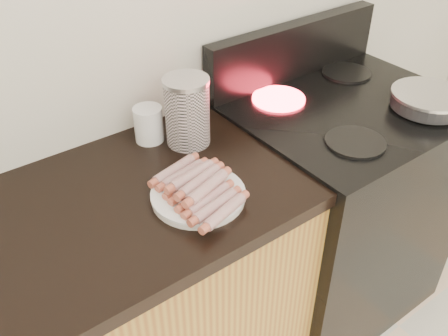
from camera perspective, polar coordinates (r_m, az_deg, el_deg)
wall_back at (r=1.40m, az=-17.23°, el=16.91°), size 4.00×0.04×2.60m
stove at (r=1.99m, az=12.33°, el=-4.50°), size 0.76×0.65×0.91m
stove_panel at (r=1.87m, az=8.01°, el=13.22°), size 0.76×0.06×0.20m
burner_near_left at (r=1.53m, az=14.78°, el=2.88°), size 0.18×0.18×0.01m
burner_near_right at (r=1.78m, az=21.97°, el=6.33°), size 0.18×0.18×0.01m
burner_far_left at (r=1.72m, az=6.25°, el=7.89°), size 0.18×0.18×0.01m
burner_far_right at (r=1.95m, az=13.83°, el=10.52°), size 0.18×0.18×0.01m
frying_pan at (r=1.77m, az=22.49°, el=7.21°), size 0.25×0.42×0.05m
main_plate at (r=1.29m, az=-2.95°, el=-3.26°), size 0.26×0.26×0.02m
hotdog_pile at (r=1.27m, az=-2.99°, el=-2.23°), size 0.14×0.27×0.05m
canister at (r=1.46m, az=-4.22°, el=6.48°), size 0.13×0.13×0.21m
mug at (r=1.51m, az=-8.61°, el=4.97°), size 0.11×0.11×0.11m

